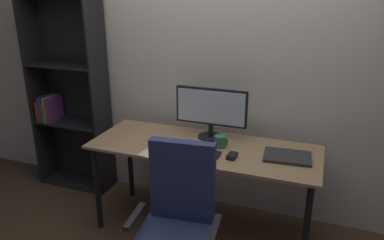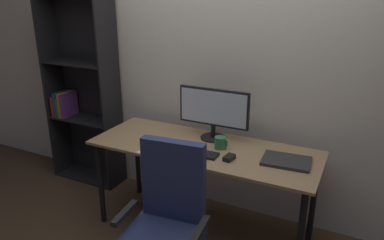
{
  "view_description": "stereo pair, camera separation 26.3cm",
  "coord_description": "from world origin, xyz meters",
  "px_view_note": "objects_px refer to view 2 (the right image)",
  "views": [
    {
      "loc": [
        0.79,
        -2.36,
        1.84
      ],
      "look_at": [
        -0.07,
        -0.04,
        0.95
      ],
      "focal_mm": 33.82,
      "sensor_mm": 36.0,
      "label": 1
    },
    {
      "loc": [
        1.03,
        -2.26,
        1.84
      ],
      "look_at": [
        -0.07,
        -0.04,
        0.95
      ],
      "focal_mm": 33.82,
      "sensor_mm": 36.0,
      "label": 2
    }
  ],
  "objects_px": {
    "office_chair": "(165,233)",
    "bookshelf": "(83,92)",
    "monitor": "(214,110)",
    "laptop": "(286,161)",
    "coffee_mug": "(220,143)",
    "desk": "(203,157)",
    "keyboard": "(198,153)",
    "mouse": "(229,158)"
  },
  "relations": [
    {
      "from": "office_chair",
      "to": "bookshelf",
      "type": "height_order",
      "value": "bookshelf"
    },
    {
      "from": "monitor",
      "to": "laptop",
      "type": "xyz_separation_m",
      "value": [
        0.61,
        -0.17,
        -0.22
      ]
    },
    {
      "from": "coffee_mug",
      "to": "laptop",
      "type": "height_order",
      "value": "coffee_mug"
    },
    {
      "from": "office_chair",
      "to": "desk",
      "type": "bearing_deg",
      "value": 89.83
    },
    {
      "from": "desk",
      "to": "coffee_mug",
      "type": "bearing_deg",
      "value": 11.89
    },
    {
      "from": "monitor",
      "to": "office_chair",
      "type": "bearing_deg",
      "value": -85.7
    },
    {
      "from": "keyboard",
      "to": "mouse",
      "type": "distance_m",
      "value": 0.23
    },
    {
      "from": "desk",
      "to": "keyboard",
      "type": "relative_size",
      "value": 5.91
    },
    {
      "from": "office_chair",
      "to": "bookshelf",
      "type": "relative_size",
      "value": 0.55
    },
    {
      "from": "mouse",
      "to": "coffee_mug",
      "type": "height_order",
      "value": "coffee_mug"
    },
    {
      "from": "office_chair",
      "to": "coffee_mug",
      "type": "bearing_deg",
      "value": 79.81
    },
    {
      "from": "mouse",
      "to": "laptop",
      "type": "distance_m",
      "value": 0.39
    },
    {
      "from": "coffee_mug",
      "to": "laptop",
      "type": "xyz_separation_m",
      "value": [
        0.49,
        -0.02,
        -0.03
      ]
    },
    {
      "from": "desk",
      "to": "keyboard",
      "type": "distance_m",
      "value": 0.17
    },
    {
      "from": "desk",
      "to": "monitor",
      "type": "distance_m",
      "value": 0.37
    },
    {
      "from": "monitor",
      "to": "mouse",
      "type": "height_order",
      "value": "monitor"
    },
    {
      "from": "keyboard",
      "to": "laptop",
      "type": "height_order",
      "value": "laptop"
    },
    {
      "from": "desk",
      "to": "office_chair",
      "type": "xyz_separation_m",
      "value": [
        0.07,
        -0.69,
        -0.2
      ]
    },
    {
      "from": "keyboard",
      "to": "office_chair",
      "type": "distance_m",
      "value": 0.63
    },
    {
      "from": "mouse",
      "to": "coffee_mug",
      "type": "relative_size",
      "value": 0.96
    },
    {
      "from": "keyboard",
      "to": "coffee_mug",
      "type": "distance_m",
      "value": 0.2
    },
    {
      "from": "monitor",
      "to": "keyboard",
      "type": "height_order",
      "value": "monitor"
    },
    {
      "from": "keyboard",
      "to": "bookshelf",
      "type": "distance_m",
      "value": 1.55
    },
    {
      "from": "monitor",
      "to": "mouse",
      "type": "bearing_deg",
      "value": -50.88
    },
    {
      "from": "monitor",
      "to": "keyboard",
      "type": "relative_size",
      "value": 1.96
    },
    {
      "from": "keyboard",
      "to": "bookshelf",
      "type": "height_order",
      "value": "bookshelf"
    },
    {
      "from": "desk",
      "to": "keyboard",
      "type": "xyz_separation_m",
      "value": [
        0.02,
        -0.14,
        0.09
      ]
    },
    {
      "from": "desk",
      "to": "bookshelf",
      "type": "xyz_separation_m",
      "value": [
        -1.45,
        0.32,
        0.25
      ]
    },
    {
      "from": "monitor",
      "to": "keyboard",
      "type": "bearing_deg",
      "value": -86.71
    },
    {
      "from": "laptop",
      "to": "office_chair",
      "type": "xyz_separation_m",
      "value": [
        -0.55,
        -0.7,
        -0.29
      ]
    },
    {
      "from": "monitor",
      "to": "bookshelf",
      "type": "relative_size",
      "value": 0.31
    },
    {
      "from": "monitor",
      "to": "laptop",
      "type": "relative_size",
      "value": 1.77
    },
    {
      "from": "mouse",
      "to": "office_chair",
      "type": "bearing_deg",
      "value": -100.92
    },
    {
      "from": "coffee_mug",
      "to": "bookshelf",
      "type": "bearing_deg",
      "value": 169.36
    },
    {
      "from": "desk",
      "to": "laptop",
      "type": "relative_size",
      "value": 5.35
    },
    {
      "from": "desk",
      "to": "monitor",
      "type": "relative_size",
      "value": 3.02
    },
    {
      "from": "laptop",
      "to": "bookshelf",
      "type": "relative_size",
      "value": 0.17
    },
    {
      "from": "desk",
      "to": "mouse",
      "type": "relative_size",
      "value": 17.85
    },
    {
      "from": "desk",
      "to": "coffee_mug",
      "type": "relative_size",
      "value": 17.18
    },
    {
      "from": "laptop",
      "to": "bookshelf",
      "type": "distance_m",
      "value": 2.1
    },
    {
      "from": "desk",
      "to": "mouse",
      "type": "bearing_deg",
      "value": -26.39
    },
    {
      "from": "coffee_mug",
      "to": "office_chair",
      "type": "bearing_deg",
      "value": -94.23
    }
  ]
}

